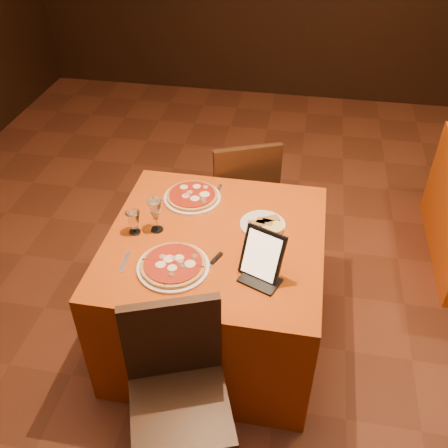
% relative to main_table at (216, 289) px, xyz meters
% --- Properties ---
extents(floor, '(6.00, 7.00, 0.01)m').
position_rel_main_table_xyz_m(floor, '(0.39, 0.00, -0.38)').
color(floor, '#5E2D19').
rests_on(floor, ground).
extents(main_table, '(1.10, 1.10, 0.75)m').
position_rel_main_table_xyz_m(main_table, '(0.00, 0.00, 0.00)').
color(main_table, '#AC410B').
rests_on(main_table, floor).
extents(chair_main_near, '(0.49, 0.49, 0.91)m').
position_rel_main_table_xyz_m(chair_main_near, '(-0.00, -0.79, 0.08)').
color(chair_main_near, black).
rests_on(chair_main_near, floor).
extents(chair_main_far, '(0.60, 0.60, 0.91)m').
position_rel_main_table_xyz_m(chair_main_far, '(-0.00, 0.83, 0.08)').
color(chair_main_far, '#30210F').
rests_on(chair_main_far, floor).
extents(pizza_near, '(0.35, 0.35, 0.03)m').
position_rel_main_table_xyz_m(pizza_near, '(-0.15, -0.26, 0.39)').
color(pizza_near, white).
rests_on(pizza_near, main_table).
extents(pizza_far, '(0.32, 0.32, 0.03)m').
position_rel_main_table_xyz_m(pizza_far, '(-0.19, 0.31, 0.39)').
color(pizza_far, white).
rests_on(pizza_far, main_table).
extents(cutlet_dish, '(0.24, 0.24, 0.03)m').
position_rel_main_table_xyz_m(cutlet_dish, '(0.23, 0.14, 0.39)').
color(cutlet_dish, white).
rests_on(cutlet_dish, main_table).
extents(wine_glass, '(0.10, 0.10, 0.19)m').
position_rel_main_table_xyz_m(wine_glass, '(-0.31, 0.01, 0.47)').
color(wine_glass, tan).
rests_on(wine_glass, main_table).
extents(water_glass, '(0.07, 0.07, 0.13)m').
position_rel_main_table_xyz_m(water_glass, '(-0.41, -0.03, 0.44)').
color(water_glass, white).
rests_on(water_glass, main_table).
extents(tablet, '(0.22, 0.17, 0.24)m').
position_rel_main_table_xyz_m(tablet, '(0.26, -0.22, 0.49)').
color(tablet, black).
rests_on(tablet, main_table).
extents(knife, '(0.10, 0.20, 0.01)m').
position_rel_main_table_xyz_m(knife, '(0.01, -0.24, 0.38)').
color(knife, '#ACAEB3').
rests_on(knife, main_table).
extents(fork_near, '(0.03, 0.15, 0.01)m').
position_rel_main_table_xyz_m(fork_near, '(-0.39, -0.26, 0.38)').
color(fork_near, silver).
rests_on(fork_near, main_table).
extents(fork_far, '(0.04, 0.17, 0.01)m').
position_rel_main_table_xyz_m(fork_far, '(-0.07, 0.39, 0.38)').
color(fork_far, silver).
rests_on(fork_far, main_table).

